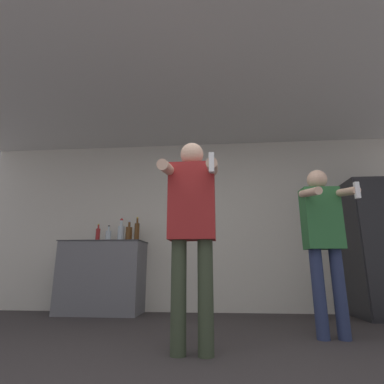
{
  "coord_description": "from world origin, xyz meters",
  "views": [
    {
      "loc": [
        0.17,
        -1.78,
        0.6
      ],
      "look_at": [
        -0.02,
        0.54,
        1.2
      ],
      "focal_mm": 28.0,
      "sensor_mm": 36.0,
      "label": 1
    }
  ],
  "objects_px": {
    "bottle_green_wine": "(108,236)",
    "bottle_dark_rum": "(98,234)",
    "refrigerator": "(380,248)",
    "bottle_clear_vodka": "(129,233)",
    "person_woman_foreground": "(192,220)",
    "bottle_red_label": "(121,232)",
    "person_man_side": "(323,233)",
    "bottle_amber_bourbon": "(137,231)"
  },
  "relations": [
    {
      "from": "bottle_clear_vodka",
      "to": "bottle_dark_rum",
      "type": "bearing_deg",
      "value": 180.0
    },
    {
      "from": "person_man_side",
      "to": "bottle_dark_rum",
      "type": "bearing_deg",
      "value": 154.42
    },
    {
      "from": "bottle_green_wine",
      "to": "bottle_red_label",
      "type": "bearing_deg",
      "value": 0.0
    },
    {
      "from": "bottle_dark_rum",
      "to": "person_man_side",
      "type": "height_order",
      "value": "person_man_side"
    },
    {
      "from": "bottle_dark_rum",
      "to": "person_man_side",
      "type": "relative_size",
      "value": 0.17
    },
    {
      "from": "bottle_green_wine",
      "to": "bottle_dark_rum",
      "type": "xyz_separation_m",
      "value": [
        -0.16,
        0.0,
        0.02
      ]
    },
    {
      "from": "bottle_clear_vodka",
      "to": "person_woman_foreground",
      "type": "height_order",
      "value": "person_woman_foreground"
    },
    {
      "from": "refrigerator",
      "to": "bottle_green_wine",
      "type": "bearing_deg",
      "value": 178.91
    },
    {
      "from": "bottle_red_label",
      "to": "bottle_clear_vodka",
      "type": "height_order",
      "value": "bottle_red_label"
    },
    {
      "from": "bottle_red_label",
      "to": "person_man_side",
      "type": "xyz_separation_m",
      "value": [
        2.38,
        -1.3,
        -0.18
      ]
    },
    {
      "from": "person_man_side",
      "to": "bottle_green_wine",
      "type": "bearing_deg",
      "value": 153.07
    },
    {
      "from": "person_woman_foreground",
      "to": "refrigerator",
      "type": "bearing_deg",
      "value": 38.55
    },
    {
      "from": "bottle_amber_bourbon",
      "to": "person_woman_foreground",
      "type": "height_order",
      "value": "person_woman_foreground"
    },
    {
      "from": "bottle_clear_vodka",
      "to": "person_man_side",
      "type": "distance_m",
      "value": 2.62
    },
    {
      "from": "refrigerator",
      "to": "person_woman_foreground",
      "type": "xyz_separation_m",
      "value": [
        -2.3,
        -1.83,
        0.1
      ]
    },
    {
      "from": "refrigerator",
      "to": "bottle_amber_bourbon",
      "type": "xyz_separation_m",
      "value": [
        -3.26,
        0.07,
        0.25
      ]
    },
    {
      "from": "person_man_side",
      "to": "bottle_clear_vodka",
      "type": "bearing_deg",
      "value": 150.08
    },
    {
      "from": "refrigerator",
      "to": "bottle_clear_vodka",
      "type": "bearing_deg",
      "value": 178.81
    },
    {
      "from": "bottle_green_wine",
      "to": "person_woman_foreground",
      "type": "xyz_separation_m",
      "value": [
        1.37,
        -1.9,
        -0.09
      ]
    },
    {
      "from": "bottle_red_label",
      "to": "person_woman_foreground",
      "type": "xyz_separation_m",
      "value": [
        1.19,
        -1.9,
        -0.14
      ]
    },
    {
      "from": "bottle_amber_bourbon",
      "to": "bottle_clear_vodka",
      "type": "height_order",
      "value": "bottle_amber_bourbon"
    },
    {
      "from": "bottle_amber_bourbon",
      "to": "bottle_red_label",
      "type": "height_order",
      "value": "bottle_amber_bourbon"
    },
    {
      "from": "bottle_dark_rum",
      "to": "person_woman_foreground",
      "type": "height_order",
      "value": "person_woman_foreground"
    },
    {
      "from": "bottle_amber_bourbon",
      "to": "bottle_red_label",
      "type": "xyz_separation_m",
      "value": [
        -0.23,
        0.0,
        -0.01
      ]
    },
    {
      "from": "bottle_green_wine",
      "to": "bottle_dark_rum",
      "type": "distance_m",
      "value": 0.16
    },
    {
      "from": "refrigerator",
      "to": "bottle_dark_rum",
      "type": "height_order",
      "value": "refrigerator"
    },
    {
      "from": "bottle_amber_bourbon",
      "to": "person_woman_foreground",
      "type": "distance_m",
      "value": 2.14
    },
    {
      "from": "refrigerator",
      "to": "bottle_red_label",
      "type": "height_order",
      "value": "refrigerator"
    },
    {
      "from": "bottle_amber_bourbon",
      "to": "person_man_side",
      "type": "xyz_separation_m",
      "value": [
        2.15,
        -1.3,
        -0.19
      ]
    },
    {
      "from": "bottle_green_wine",
      "to": "bottle_dark_rum",
      "type": "relative_size",
      "value": 0.91
    },
    {
      "from": "person_woman_foreground",
      "to": "bottle_amber_bourbon",
      "type": "bearing_deg",
      "value": 116.67
    },
    {
      "from": "refrigerator",
      "to": "person_woman_foreground",
      "type": "relative_size",
      "value": 1.07
    },
    {
      "from": "bottle_amber_bourbon",
      "to": "refrigerator",
      "type": "bearing_deg",
      "value": -1.23
    },
    {
      "from": "refrigerator",
      "to": "bottle_green_wine",
      "type": "relative_size",
      "value": 7.39
    },
    {
      "from": "bottle_clear_vodka",
      "to": "person_woman_foreground",
      "type": "distance_m",
      "value": 2.19
    },
    {
      "from": "refrigerator",
      "to": "bottle_green_wine",
      "type": "height_order",
      "value": "refrigerator"
    },
    {
      "from": "bottle_dark_rum",
      "to": "bottle_red_label",
      "type": "bearing_deg",
      "value": 0.0
    },
    {
      "from": "bottle_dark_rum",
      "to": "bottle_clear_vodka",
      "type": "relative_size",
      "value": 0.86
    },
    {
      "from": "bottle_red_label",
      "to": "bottle_dark_rum",
      "type": "distance_m",
      "value": 0.34
    },
    {
      "from": "bottle_red_label",
      "to": "bottle_dark_rum",
      "type": "xyz_separation_m",
      "value": [
        -0.34,
        0.0,
        -0.03
      ]
    },
    {
      "from": "refrigerator",
      "to": "bottle_green_wine",
      "type": "distance_m",
      "value": 3.68
    },
    {
      "from": "refrigerator",
      "to": "bottle_red_label",
      "type": "relative_size",
      "value": 5.23
    }
  ]
}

